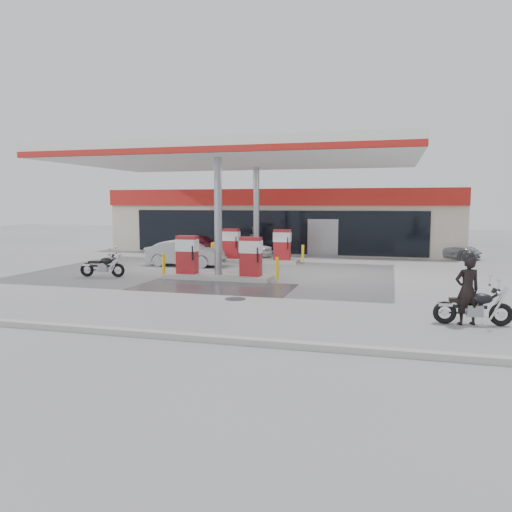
{
  "coord_description": "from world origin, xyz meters",
  "views": [
    {
      "loc": [
        6.93,
        -17.44,
        3.16
      ],
      "look_at": [
        2.1,
        0.25,
        1.2
      ],
      "focal_mm": 35.0,
      "sensor_mm": 36.0,
      "label": 1
    }
  ],
  "objects_px": {
    "parked_car_left": "(204,244)",
    "pump_island_far": "(256,249)",
    "main_motorcycle": "(474,308)",
    "biker_main": "(467,290)",
    "sedan_white": "(242,247)",
    "parked_motorcycle": "(103,267)",
    "parked_car_right": "(447,249)",
    "pump_island_near": "(218,262)",
    "hatchback_silver": "(185,253)",
    "attendant": "(255,241)"
  },
  "relations": [
    {
      "from": "pump_island_far",
      "to": "attendant",
      "type": "bearing_deg",
      "value": 106.78
    },
    {
      "from": "parked_car_left",
      "to": "parked_car_right",
      "type": "relative_size",
      "value": 1.03
    },
    {
      "from": "parked_motorcycle",
      "to": "pump_island_near",
      "type": "bearing_deg",
      "value": -0.37
    },
    {
      "from": "main_motorcycle",
      "to": "hatchback_silver",
      "type": "height_order",
      "value": "hatchback_silver"
    },
    {
      "from": "pump_island_far",
      "to": "biker_main",
      "type": "height_order",
      "value": "biker_main"
    },
    {
      "from": "pump_island_near",
      "to": "parked_car_right",
      "type": "distance_m",
      "value": 14.67
    },
    {
      "from": "attendant",
      "to": "parked_car_left",
      "type": "xyz_separation_m",
      "value": [
        -3.66,
        1.2,
        -0.34
      ]
    },
    {
      "from": "hatchback_silver",
      "to": "main_motorcycle",
      "type": "bearing_deg",
      "value": -128.2
    },
    {
      "from": "pump_island_far",
      "to": "main_motorcycle",
      "type": "xyz_separation_m",
      "value": [
        9.04,
        -11.71,
        -0.26
      ]
    },
    {
      "from": "main_motorcycle",
      "to": "sedan_white",
      "type": "bearing_deg",
      "value": 121.64
    },
    {
      "from": "parked_motorcycle",
      "to": "attendant",
      "type": "xyz_separation_m",
      "value": [
        4.1,
        9.59,
        0.44
      ]
    },
    {
      "from": "pump_island_far",
      "to": "parked_car_right",
      "type": "xyz_separation_m",
      "value": [
        10.0,
        4.73,
        -0.2
      ]
    },
    {
      "from": "pump_island_near",
      "to": "parked_car_right",
      "type": "xyz_separation_m",
      "value": [
        10.0,
        10.73,
        -0.2
      ]
    },
    {
      "from": "main_motorcycle",
      "to": "parked_car_right",
      "type": "height_order",
      "value": "parked_car_right"
    },
    {
      "from": "pump_island_far",
      "to": "main_motorcycle",
      "type": "bearing_deg",
      "value": -52.32
    },
    {
      "from": "pump_island_far",
      "to": "parked_car_left",
      "type": "distance_m",
      "value": 6.02
    },
    {
      "from": "biker_main",
      "to": "pump_island_far",
      "type": "bearing_deg",
      "value": -74.67
    },
    {
      "from": "pump_island_far",
      "to": "biker_main",
      "type": "bearing_deg",
      "value": -52.97
    },
    {
      "from": "main_motorcycle",
      "to": "parked_car_left",
      "type": "height_order",
      "value": "parked_car_left"
    },
    {
      "from": "pump_island_near",
      "to": "main_motorcycle",
      "type": "relative_size",
      "value": 2.59
    },
    {
      "from": "biker_main",
      "to": "sedan_white",
      "type": "bearing_deg",
      "value": -75.2
    },
    {
      "from": "attendant",
      "to": "main_motorcycle",
      "type": "bearing_deg",
      "value": -166.34
    },
    {
      "from": "main_motorcycle",
      "to": "biker_main",
      "type": "bearing_deg",
      "value": -178.88
    },
    {
      "from": "biker_main",
      "to": "sedan_white",
      "type": "relative_size",
      "value": 0.51
    },
    {
      "from": "sedan_white",
      "to": "parked_car_left",
      "type": "xyz_separation_m",
      "value": [
        -3.04,
        1.8,
        -0.06
      ]
    },
    {
      "from": "pump_island_far",
      "to": "parked_car_right",
      "type": "relative_size",
      "value": 1.4
    },
    {
      "from": "pump_island_near",
      "to": "main_motorcycle",
      "type": "xyz_separation_m",
      "value": [
        9.04,
        -5.71,
        -0.26
      ]
    },
    {
      "from": "parked_car_left",
      "to": "pump_island_far",
      "type": "bearing_deg",
      "value": -113.96
    },
    {
      "from": "hatchback_silver",
      "to": "pump_island_near",
      "type": "bearing_deg",
      "value": -140.37
    },
    {
      "from": "biker_main",
      "to": "attendant",
      "type": "distance_m",
      "value": 17.47
    },
    {
      "from": "pump_island_far",
      "to": "main_motorcycle",
      "type": "relative_size",
      "value": 2.59
    },
    {
      "from": "parked_car_right",
      "to": "pump_island_near",
      "type": "bearing_deg",
      "value": 154.06
    },
    {
      "from": "pump_island_near",
      "to": "parked_car_left",
      "type": "height_order",
      "value": "pump_island_near"
    },
    {
      "from": "sedan_white",
      "to": "attendant",
      "type": "height_order",
      "value": "attendant"
    },
    {
      "from": "biker_main",
      "to": "attendant",
      "type": "xyz_separation_m",
      "value": [
        -9.7,
        14.53,
        -0.02
      ]
    },
    {
      "from": "hatchback_silver",
      "to": "parked_car_right",
      "type": "bearing_deg",
      "value": -61.95
    },
    {
      "from": "biker_main",
      "to": "parked_motorcycle",
      "type": "distance_m",
      "value": 14.66
    },
    {
      "from": "pump_island_near",
      "to": "parked_motorcycle",
      "type": "height_order",
      "value": "pump_island_near"
    },
    {
      "from": "biker_main",
      "to": "sedan_white",
      "type": "distance_m",
      "value": 17.33
    },
    {
      "from": "biker_main",
      "to": "parked_car_left",
      "type": "relative_size",
      "value": 0.48
    },
    {
      "from": "attendant",
      "to": "parked_car_left",
      "type": "distance_m",
      "value": 3.86
    },
    {
      "from": "hatchback_silver",
      "to": "attendant",
      "type": "bearing_deg",
      "value": -23.55
    },
    {
      "from": "main_motorcycle",
      "to": "sedan_white",
      "type": "height_order",
      "value": "sedan_white"
    },
    {
      "from": "pump_island_far",
      "to": "attendant",
      "type": "distance_m",
      "value": 2.93
    },
    {
      "from": "pump_island_far",
      "to": "parked_motorcycle",
      "type": "distance_m",
      "value": 8.4
    },
    {
      "from": "parked_motorcycle",
      "to": "sedan_white",
      "type": "distance_m",
      "value": 9.64
    },
    {
      "from": "biker_main",
      "to": "sedan_white",
      "type": "xyz_separation_m",
      "value": [
        -10.31,
        13.93,
        -0.3
      ]
    },
    {
      "from": "parked_car_right",
      "to": "main_motorcycle",
      "type": "bearing_deg",
      "value": -166.28
    },
    {
      "from": "attendant",
      "to": "parked_car_left",
      "type": "height_order",
      "value": "attendant"
    },
    {
      "from": "parked_motorcycle",
      "to": "parked_car_right",
      "type": "distance_m",
      "value": 18.87
    }
  ]
}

